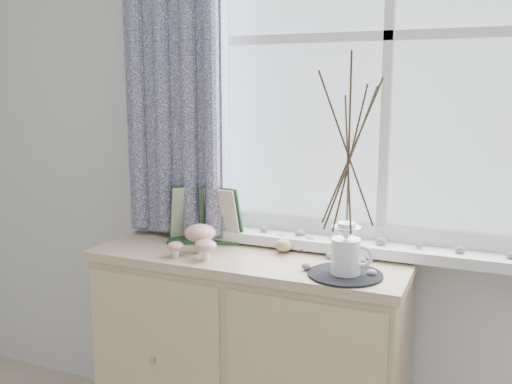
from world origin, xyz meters
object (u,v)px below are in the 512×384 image
botanical_book (201,215)px  toadstool_cluster (199,238)px  sideboard (249,359)px  twig_pitcher (349,150)px

botanical_book → toadstool_cluster: (0.07, -0.14, -0.05)m
sideboard → botanical_book: size_ratio=3.49×
twig_pitcher → toadstool_cluster: bearing=170.1°
twig_pitcher → sideboard: bearing=157.9°
twig_pitcher → botanical_book: bearing=157.7°
botanical_book → twig_pitcher: (0.63, -0.16, 0.30)m
toadstool_cluster → botanical_book: bearing=115.3°
sideboard → twig_pitcher: (0.40, -0.10, 0.85)m
sideboard → botanical_book: botanical_book is taller
botanical_book → toadstool_cluster: bearing=-84.3°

